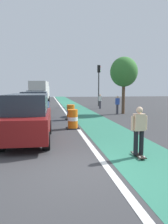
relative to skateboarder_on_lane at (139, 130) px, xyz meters
The scene contains 14 objects.
ground_plane 2.51m from the skateboarder_on_lane, 159.68° to the right, with size 100.00×100.00×0.00m, color #38383A.
bike_lane_strip 11.23m from the skateboarder_on_lane, 88.96° to the left, with size 2.50×80.00×0.01m, color #2D755B.
lane_divider_stripe 11.30m from the skateboarder_on_lane, 96.61° to the left, with size 0.20×80.00×0.01m, color silver.
skateboarder_on_lane is the anchor object (origin of this frame).
parked_suv_nearest 4.76m from the skateboarder_on_lane, 143.24° to the left, with size 2.04×4.66×2.04m.
parked_suv_second 9.59m from the skateboarder_on_lane, 113.47° to the left, with size 2.02×4.65×2.04m.
parked_suv_third 15.86m from the skateboarder_on_lane, 105.13° to the left, with size 2.06×4.67×2.04m.
traffic_barrel_front 5.68m from the skateboarder_on_lane, 106.10° to the left, with size 0.73×0.73×1.09m.
traffic_barrel_mid 9.05m from the skateboarder_on_lane, 98.37° to the left, with size 0.73×0.73×1.09m.
delivery_truck_down_block 27.03m from the skateboarder_on_lane, 98.56° to the left, with size 2.87×7.76×3.23m.
traffic_light_corner 20.55m from the skateboarder_on_lane, 80.37° to the left, with size 0.41×0.32×5.10m.
pedestrian_crossing 11.90m from the skateboarder_on_lane, 75.17° to the left, with size 0.34×0.20×1.61m.
pedestrian_waiting 17.01m from the skateboarder_on_lane, 80.57° to the left, with size 0.34×0.20×1.61m.
street_tree_sidewalk 12.69m from the skateboarder_on_lane, 72.67° to the left, with size 2.40×2.40×5.00m.
Camera 1 is at (-0.77, -5.88, 2.30)m, focal length 34.99 mm.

